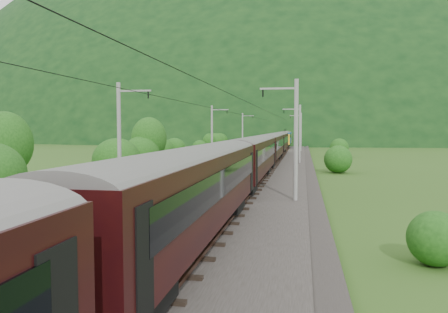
# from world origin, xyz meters

# --- Properties ---
(ground) EXTENTS (600.00, 600.00, 0.00)m
(ground) POSITION_xyz_m (0.00, 0.00, 0.00)
(ground) COLOR #30541A
(ground) RESTS_ON ground
(railbed) EXTENTS (14.00, 220.00, 0.30)m
(railbed) POSITION_xyz_m (0.00, 10.00, 0.15)
(railbed) COLOR #38332D
(railbed) RESTS_ON ground
(track_left) EXTENTS (2.40, 220.00, 0.27)m
(track_left) POSITION_xyz_m (-2.40, 10.00, 0.37)
(track_left) COLOR #563225
(track_left) RESTS_ON railbed
(track_right) EXTENTS (2.40, 220.00, 0.27)m
(track_right) POSITION_xyz_m (2.40, 10.00, 0.37)
(track_right) COLOR #563225
(track_right) RESTS_ON railbed
(catenary_left) EXTENTS (2.54, 192.28, 8.00)m
(catenary_left) POSITION_xyz_m (-6.12, 32.00, 4.50)
(catenary_left) COLOR gray
(catenary_left) RESTS_ON railbed
(catenary_right) EXTENTS (2.54, 192.28, 8.00)m
(catenary_right) POSITION_xyz_m (6.12, 32.00, 4.50)
(catenary_right) COLOR gray
(catenary_right) RESTS_ON railbed
(overhead_wires) EXTENTS (4.83, 198.00, 0.03)m
(overhead_wires) POSITION_xyz_m (0.00, 10.00, 7.10)
(overhead_wires) COLOR black
(overhead_wires) RESTS_ON ground
(mountain_main) EXTENTS (504.00, 360.00, 244.00)m
(mountain_main) POSITION_xyz_m (0.00, 260.00, 0.00)
(mountain_main) COLOR black
(mountain_main) RESTS_ON ground
(mountain_ridge) EXTENTS (336.00, 280.00, 132.00)m
(mountain_ridge) POSITION_xyz_m (-120.00, 300.00, 0.00)
(mountain_ridge) COLOR black
(mountain_ridge) RESTS_ON ground
(train) EXTENTS (2.67, 149.57, 4.63)m
(train) POSITION_xyz_m (2.40, 7.70, 3.21)
(train) COLOR black
(train) RESTS_ON ground
(hazard_post_near) EXTENTS (0.14, 0.14, 1.36)m
(hazard_post_near) POSITION_xyz_m (-0.56, 61.64, 0.98)
(hazard_post_near) COLOR red
(hazard_post_near) RESTS_ON railbed
(hazard_post_far) EXTENTS (0.15, 0.15, 1.38)m
(hazard_post_far) POSITION_xyz_m (0.18, 43.43, 0.99)
(hazard_post_far) COLOR red
(hazard_post_far) RESTS_ON railbed
(signal) EXTENTS (0.25, 0.25, 2.24)m
(signal) POSITION_xyz_m (-4.47, 61.45, 1.61)
(signal) COLOR black
(signal) RESTS_ON railbed
(vegetation_left) EXTENTS (11.86, 148.65, 6.51)m
(vegetation_left) POSITION_xyz_m (-13.77, 15.16, 2.36)
(vegetation_left) COLOR #1A4712
(vegetation_left) RESTS_ON ground
(vegetation_right) EXTENTS (5.55, 92.96, 2.95)m
(vegetation_right) POSITION_xyz_m (11.80, 25.96, 1.34)
(vegetation_right) COLOR #1A4712
(vegetation_right) RESTS_ON ground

